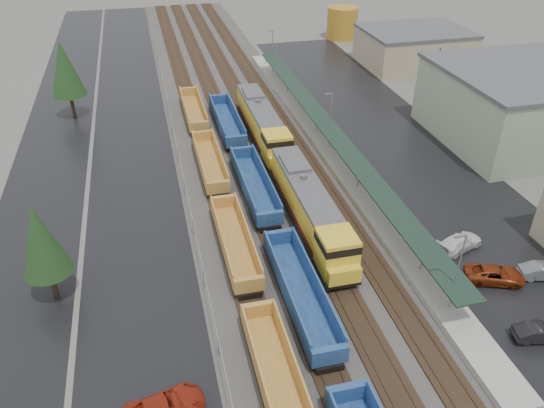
{
  "coord_description": "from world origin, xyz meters",
  "views": [
    {
      "loc": [
        -12.22,
        -7.53,
        31.08
      ],
      "look_at": [
        -1.3,
        36.64,
        2.0
      ],
      "focal_mm": 35.0,
      "sensor_mm": 36.0,
      "label": 1
    }
  ],
  "objects": [
    {
      "name": "tree_east",
      "position": [
        28.0,
        58.0,
        6.47
      ],
      "size": [
        4.4,
        4.4,
        10.0
      ],
      "color": "#332316",
      "rests_on": "ground"
    },
    {
      "name": "well_string_yellow",
      "position": [
        -6.0,
        24.04,
        1.18
      ],
      "size": [
        2.67,
        96.2,
        2.37
      ],
      "color": "#A67E2E",
      "rests_on": "ground"
    },
    {
      "name": "ballast_strip",
      "position": [
        0.0,
        60.0,
        0.04
      ],
      "size": [
        20.0,
        160.0,
        0.08
      ],
      "primitive_type": "cube",
      "color": "#302D2B",
      "rests_on": "ground"
    },
    {
      "name": "trackbed",
      "position": [
        -0.0,
        60.0,
        0.16
      ],
      "size": [
        14.6,
        160.0,
        0.22
      ],
      "color": "black",
      "rests_on": "ground"
    },
    {
      "name": "chainlink_fence",
      "position": [
        -9.5,
        58.44,
        1.61
      ],
      "size": [
        0.08,
        160.04,
        2.02
      ],
      "color": "gray",
      "rests_on": "ground"
    },
    {
      "name": "parked_car_east_b",
      "position": [
        15.46,
        22.66,
        0.72
      ],
      "size": [
        3.99,
        5.65,
        1.43
      ],
      "primitive_type": "imported",
      "rotation": [
        0.0,
        0.0,
        1.22
      ],
      "color": "maroon",
      "rests_on": "ground"
    },
    {
      "name": "parked_car_west_c",
      "position": [
        -13.83,
        15.87,
        0.77
      ],
      "size": [
        3.69,
        5.93,
        1.53
      ],
      "primitive_type": "imported",
      "rotation": [
        0.0,
        0.0,
        1.79
      ],
      "color": "#9D2813",
      "rests_on": "ground"
    },
    {
      "name": "station_platform",
      "position": [
        9.5,
        50.01,
        0.73
      ],
      "size": [
        3.0,
        80.0,
        8.0
      ],
      "color": "#9E9B93",
      "rests_on": "ground"
    },
    {
      "name": "locomotive_lead",
      "position": [
        2.0,
        33.94,
        2.52
      ],
      "size": [
        3.18,
        20.97,
        4.75
      ],
      "color": "black",
      "rests_on": "ground"
    },
    {
      "name": "west_road",
      "position": [
        -25.0,
        60.0,
        0.01
      ],
      "size": [
        9.0,
        160.0,
        0.02
      ],
      "primitive_type": "cube",
      "color": "black",
      "rests_on": "ground"
    },
    {
      "name": "parked_car_east_a",
      "position": [
        14.91,
        15.72,
        0.69
      ],
      "size": [
        2.23,
        4.4,
        1.38
      ],
      "primitive_type": "imported",
      "rotation": [
        0.0,
        0.0,
        1.38
      ],
      "color": "black",
      "rests_on": "ground"
    },
    {
      "name": "east_commuter_lot",
      "position": [
        19.0,
        50.0,
        0.01
      ],
      "size": [
        16.0,
        100.0,
        0.02
      ],
      "primitive_type": "cube",
      "color": "black",
      "rests_on": "ground"
    },
    {
      "name": "west_parking_lot",
      "position": [
        -15.0,
        60.0,
        0.01
      ],
      "size": [
        10.0,
        160.0,
        0.02
      ],
      "primitive_type": "cube",
      "color": "black",
      "rests_on": "ground"
    },
    {
      "name": "parked_car_east_e",
      "position": [
        19.93,
        22.03,
        0.7
      ],
      "size": [
        2.38,
        4.46,
        1.4
      ],
      "primitive_type": "imported",
      "rotation": [
        0.0,
        0.0,
        1.35
      ],
      "color": "slate",
      "rests_on": "ground"
    },
    {
      "name": "tree_west_far",
      "position": [
        -23.0,
        70.0,
        7.12
      ],
      "size": [
        4.84,
        4.84,
        11.0
      ],
      "color": "#332316",
      "rests_on": "ground"
    },
    {
      "name": "well_string_blue",
      "position": [
        -2.0,
        24.03,
        1.23
      ],
      "size": [
        2.83,
        87.28,
        2.51
      ],
      "color": "navy",
      "rests_on": "ground"
    },
    {
      "name": "storage_tank",
      "position": [
        29.6,
        100.08,
        3.2
      ],
      "size": [
        6.4,
        6.4,
        6.4
      ],
      "primitive_type": "cylinder",
      "color": "#B28023",
      "rests_on": "ground"
    },
    {
      "name": "locomotive_trail",
      "position": [
        2.0,
        54.94,
        2.52
      ],
      "size": [
        3.18,
        20.97,
        4.75
      ],
      "color": "black",
      "rests_on": "ground"
    },
    {
      "name": "tree_west_near",
      "position": [
        -22.0,
        30.0,
        5.82
      ],
      "size": [
        3.96,
        3.96,
        9.0
      ],
      "color": "#332316",
      "rests_on": "ground"
    },
    {
      "name": "parked_car_east_c",
      "position": [
        14.94,
        27.63,
        0.73
      ],
      "size": [
        3.6,
        5.46,
        1.47
      ],
      "primitive_type": "imported",
      "rotation": [
        0.0,
        0.0,
        1.9
      ],
      "color": "white",
      "rests_on": "ground"
    }
  ]
}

